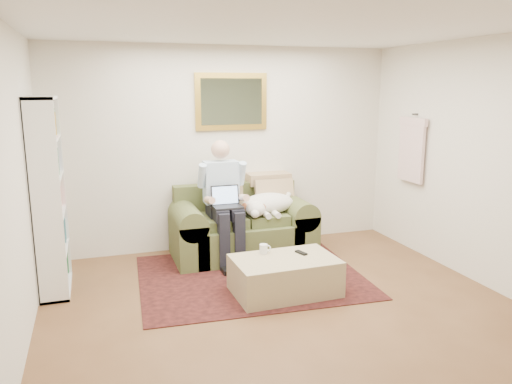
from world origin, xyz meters
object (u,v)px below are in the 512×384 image
seated_man (225,203)px  bookshelf (49,196)px  sleeping_dog (268,203)px  sofa (242,232)px  coffee_mug (264,249)px  laptop (226,201)px  ottoman (285,276)px

seated_man → bookshelf: 1.95m
seated_man → sleeping_dog: bearing=7.1°
sofa → coffee_mug: sofa is taller
sofa → sleeping_dog: sofa is taller
bookshelf → laptop: bearing=6.0°
seated_man → ottoman: seated_man is taller
ottoman → sofa: bearing=92.9°
seated_man → sofa: bearing=31.5°
sleeping_dog → bookshelf: size_ratio=0.36×
sofa → laptop: (-0.26, -0.23, 0.47)m
seated_man → ottoman: size_ratio=1.40×
sofa → bookshelf: 2.32m
sofa → coffee_mug: bearing=-94.9°
coffee_mug → bookshelf: bearing=162.5°
ottoman → bookshelf: (-2.24, 0.86, 0.81)m
laptop → coffee_mug: bearing=-78.9°
sleeping_dog → sofa: bearing=164.3°
ottoman → coffee_mug: (-0.16, 0.21, 0.24)m
seated_man → coffee_mug: size_ratio=14.62×
sleeping_dog → coffee_mug: bearing=-112.1°
coffee_mug → ottoman: bearing=-53.0°
sofa → ottoman: size_ratio=1.66×
bookshelf → sleeping_dog: bearing=7.8°
seated_man → sleeping_dog: 0.58m
laptop → ottoman: 1.25m
sleeping_dog → bookshelf: bearing=-172.2°
sofa → laptop: 0.58m
sofa → coffee_mug: (-0.09, -1.08, 0.13)m
seated_man → ottoman: bearing=-73.9°
sleeping_dog → coffee_mug: (-0.40, -0.99, -0.23)m
laptop → bookshelf: bookshelf is taller
sleeping_dog → coffee_mug: sleeping_dog is taller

